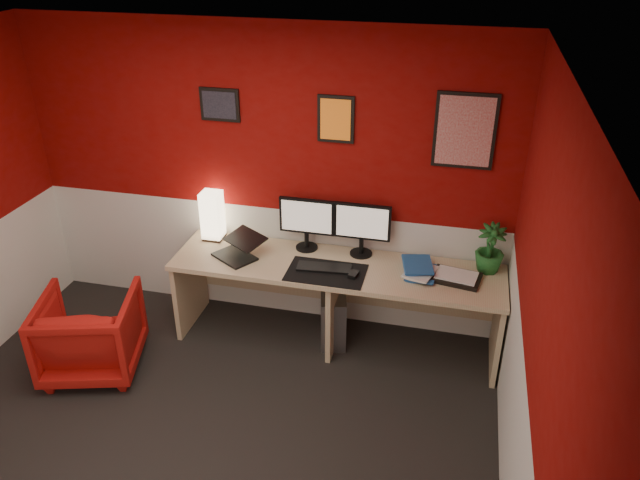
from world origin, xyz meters
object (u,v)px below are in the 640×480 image
(potted_plant, at_px, (490,249))
(shoji_lamp, at_px, (212,217))
(pc_tower, at_px, (333,314))
(armchair, at_px, (91,333))
(zen_tray, at_px, (456,278))
(desk, at_px, (336,304))
(monitor_left, at_px, (306,216))
(monitor_right, at_px, (362,222))
(laptop, at_px, (234,246))

(potted_plant, bearing_deg, shoji_lamp, 179.63)
(pc_tower, relative_size, armchair, 0.63)
(shoji_lamp, height_order, zen_tray, shoji_lamp)
(desk, xyz_separation_m, shoji_lamp, (-1.10, 0.21, 0.56))
(monitor_left, xyz_separation_m, monitor_right, (0.45, 0.00, 0.00))
(zen_tray, relative_size, armchair, 0.49)
(potted_plant, bearing_deg, monitor_left, 179.01)
(desk, distance_m, potted_plant, 1.29)
(shoji_lamp, relative_size, pc_tower, 0.89)
(shoji_lamp, xyz_separation_m, pc_tower, (1.07, -0.16, -0.70))
(potted_plant, relative_size, pc_tower, 0.86)
(monitor_left, bearing_deg, laptop, -151.01)
(shoji_lamp, relative_size, monitor_right, 0.69)
(monitor_left, xyz_separation_m, potted_plant, (1.44, -0.02, -0.10))
(monitor_left, bearing_deg, shoji_lamp, -179.26)
(potted_plant, bearing_deg, zen_tray, -140.50)
(shoji_lamp, xyz_separation_m, zen_tray, (2.02, -0.20, -0.18))
(shoji_lamp, relative_size, laptop, 1.21)
(pc_tower, height_order, armchair, armchair)
(monitor_left, bearing_deg, potted_plant, -0.99)
(shoji_lamp, xyz_separation_m, potted_plant, (2.25, -0.01, -0.01))
(armchair, bearing_deg, desk, -172.67)
(laptop, height_order, armchair, laptop)
(laptop, distance_m, armchair, 1.28)
(desk, bearing_deg, pc_tower, 121.53)
(desk, distance_m, armchair, 1.91)
(laptop, height_order, pc_tower, laptop)
(monitor_right, distance_m, zen_tray, 0.84)
(monitor_left, height_order, armchair, monitor_left)
(desk, xyz_separation_m, armchair, (-1.76, -0.76, -0.04))
(desk, bearing_deg, zen_tray, 0.63)
(shoji_lamp, xyz_separation_m, laptop, (0.29, -0.28, -0.09))
(shoji_lamp, bearing_deg, desk, -10.84)
(monitor_right, bearing_deg, armchair, -152.80)
(potted_plant, bearing_deg, monitor_right, 178.34)
(laptop, height_order, monitor_left, monitor_left)
(desk, bearing_deg, monitor_left, 143.25)
(monitor_left, relative_size, monitor_right, 1.00)
(zen_tray, bearing_deg, desk, -179.37)
(monitor_left, relative_size, zen_tray, 1.66)
(monitor_left, height_order, potted_plant, monitor_left)
(desk, distance_m, laptop, 0.95)
(laptop, relative_size, zen_tray, 0.94)
(desk, height_order, shoji_lamp, shoji_lamp)
(monitor_left, distance_m, zen_tray, 1.26)
(shoji_lamp, distance_m, monitor_right, 1.26)
(laptop, bearing_deg, monitor_left, 61.77)
(pc_tower, xyz_separation_m, armchair, (-1.72, -0.81, 0.10))
(potted_plant, xyz_separation_m, pc_tower, (-1.18, -0.14, -0.70))
(monitor_right, bearing_deg, laptop, -163.27)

